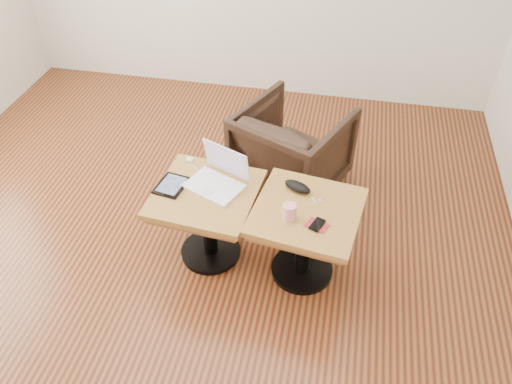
% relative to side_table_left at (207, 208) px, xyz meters
% --- Properties ---
extents(room_shell, '(4.52, 4.52, 2.71)m').
position_rel_side_table_left_xyz_m(room_shell, '(-0.17, 0.01, 0.93)').
color(room_shell, '#441911').
rests_on(room_shell, ground).
extents(side_table_left, '(0.67, 0.67, 0.56)m').
position_rel_side_table_left_xyz_m(side_table_left, '(0.00, 0.00, 0.00)').
color(side_table_left, black).
rests_on(side_table_left, ground).
extents(side_table_right, '(0.70, 0.70, 0.56)m').
position_rel_side_table_left_xyz_m(side_table_right, '(0.63, -0.04, 0.00)').
color(side_table_right, black).
rests_on(side_table_right, ground).
extents(laptop, '(0.41, 0.38, 0.24)m').
position_rel_side_table_left_xyz_m(laptop, '(0.06, 0.09, 0.19)').
color(laptop, white).
rests_on(laptop, side_table_left).
extents(tablet, '(0.20, 0.24, 0.02)m').
position_rel_side_table_left_xyz_m(tablet, '(-0.22, 0.01, 0.15)').
color(tablet, black).
rests_on(tablet, side_table_left).
extents(charging_adapter, '(0.05, 0.05, 0.03)m').
position_rel_side_table_left_xyz_m(charging_adapter, '(-0.18, 0.26, 0.15)').
color(charging_adapter, white).
rests_on(charging_adapter, side_table_left).
extents(glasses_case, '(0.19, 0.14, 0.06)m').
position_rel_side_table_left_xyz_m(glasses_case, '(0.55, 0.12, 0.17)').
color(glasses_case, black).
rests_on(glasses_case, side_table_right).
extents(striped_cup, '(0.08, 0.08, 0.10)m').
position_rel_side_table_left_xyz_m(striped_cup, '(0.53, -0.13, 0.19)').
color(striped_cup, '#F44A68').
rests_on(striped_cup, side_table_right).
extents(earbuds_tangle, '(0.08, 0.05, 0.02)m').
position_rel_side_table_left_xyz_m(earbuds_tangle, '(0.67, 0.05, 0.15)').
color(earbuds_tangle, white).
rests_on(earbuds_tangle, side_table_right).
extents(phone_on_sleeve, '(0.14, 0.12, 0.01)m').
position_rel_side_table_left_xyz_m(phone_on_sleeve, '(0.70, -0.16, 0.15)').
color(phone_on_sleeve, maroon).
rests_on(phone_on_sleeve, side_table_right).
extents(armchair, '(0.96, 0.97, 0.67)m').
position_rel_side_table_left_xyz_m(armchair, '(0.42, 0.84, -0.08)').
color(armchair, black).
rests_on(armchair, ground).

